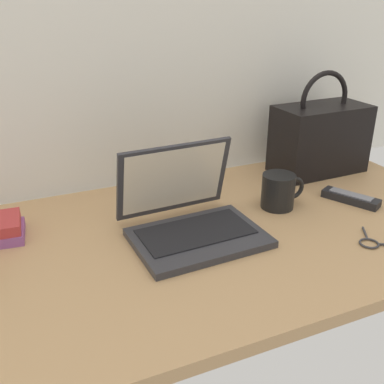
{
  "coord_description": "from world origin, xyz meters",
  "views": [
    {
      "loc": [
        -0.38,
        -0.89,
        0.59
      ],
      "look_at": [
        0.0,
        0.0,
        0.15
      ],
      "focal_mm": 42.2,
      "sensor_mm": 36.0,
      "label": 1
    }
  ],
  "objects": [
    {
      "name": "eyeglasses",
      "position": [
        0.4,
        -0.22,
        0.03
      ],
      "size": [
        0.13,
        0.14,
        0.01
      ],
      "color": "#333338",
      "rests_on": "desk"
    },
    {
      "name": "coffee_mug",
      "position": [
        0.29,
        0.06,
        0.08
      ],
      "size": [
        0.13,
        0.09,
        0.1
      ],
      "color": "black",
      "rests_on": "desk"
    },
    {
      "name": "handbag",
      "position": [
        0.57,
        0.24,
        0.15
      ],
      "size": [
        0.3,
        0.17,
        0.33
      ],
      "color": "black",
      "rests_on": "desk"
    },
    {
      "name": "remote_control_far",
      "position": [
        0.5,
        0.0,
        0.04
      ],
      "size": [
        0.11,
        0.16,
        0.02
      ],
      "color": "black",
      "rests_on": "desk"
    },
    {
      "name": "desk",
      "position": [
        0.0,
        0.0,
        0.01
      ],
      "size": [
        1.6,
        0.76,
        0.03
      ],
      "color": "tan",
      "rests_on": "ground"
    },
    {
      "name": "laptop",
      "position": [
        0.01,
        0.02,
        0.08
      ],
      "size": [
        0.32,
        0.29,
        0.21
      ],
      "color": "#2D2D33",
      "rests_on": "desk"
    }
  ]
}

